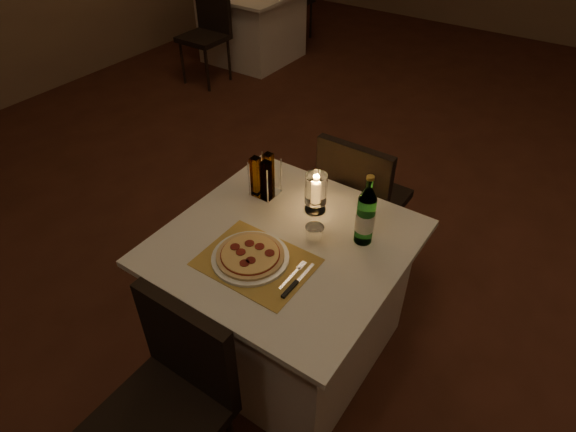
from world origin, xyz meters
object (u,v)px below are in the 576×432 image
Objects in this scene: tumbler at (314,234)px; water_bottle at (366,216)px; chair_near at (173,389)px; hurricane_candle at (316,190)px; main_table at (286,297)px; pizza at (250,255)px; chair_far at (359,194)px; neighbor_table_left at (252,25)px; plate at (250,258)px.

water_bottle is (0.17, 0.12, 0.09)m from tumbler.
chair_near is 4.64× the size of hurricane_candle.
main_table is 3.57× the size of pizza.
water_bottle reaches higher than tumbler.
chair_far reaches higher than pizza.
chair_near is 1.00× the size of chair_far.
chair_far reaches higher than neighbor_table_left.
water_bottle reaches higher than plate.
main_table is 0.44m from pizza.
pizza is 0.84× the size of water_bottle.
hurricane_candle is at bearing 84.03° from plate.
main_table and neighbor_table_left have the same top height.
main_table is 0.54m from hurricane_candle.
hurricane_candle is (0.04, 0.43, 0.10)m from plate.
tumbler is at bearing -80.69° from chair_far.
main_table is 0.60m from water_bottle.
hurricane_candle is 3.87m from neighbor_table_left.
hurricane_candle is (-0.01, 0.25, 0.48)m from main_table.
hurricane_candle reaches higher than chair_near.
chair_far is 2.71× the size of water_bottle.
hurricane_candle reaches higher than pizza.
water_bottle is 1.71× the size of hurricane_candle.
water_bottle is 4.10m from neighbor_table_left.
tumbler reaches higher than plate.
neighbor_table_left is at bearing 127.81° from pizza.
chair_far is at bearing -42.55° from neighbor_table_left.
water_bottle is at bearing -45.40° from neighbor_table_left.
plate reaches higher than main_table.
pizza is 4.15m from neighbor_table_left.
pizza is at bearing -105.56° from main_table.
pizza is at bearing -52.19° from neighbor_table_left.
chair_far is at bearing 89.38° from hurricane_candle.
main_table is 0.42m from tumbler.
chair_near reaches higher than tumbler.
chair_far is at bearing 86.80° from plate.
chair_near is at bearing -55.78° from neighbor_table_left.
main_table is 1.11× the size of chair_far.
water_bottle reaches higher than chair_far.
plate is 0.02m from pizza.
water_bottle reaches higher than neighbor_table_left.
chair_far is (0.00, 0.71, 0.18)m from main_table.
chair_far reaches higher than main_table.
tumbler is at bearing 30.24° from main_table.
tumbler is 0.08× the size of neighbor_table_left.
tumbler is at bearing -59.18° from hurricane_candle.
hurricane_candle is at bearing -47.71° from neighbor_table_left.
chair_far is at bearing 90.00° from main_table.
hurricane_candle is at bearing 91.15° from main_table.
neighbor_table_left is at bearing 134.60° from water_bottle.
plate is at bearing -122.92° from tumbler.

